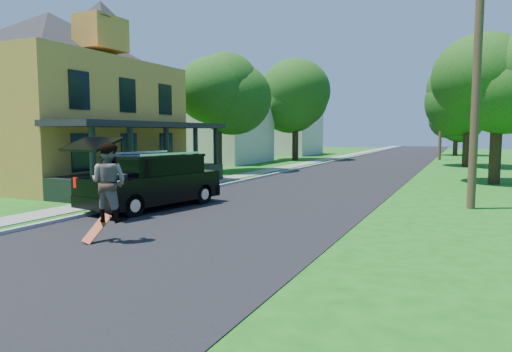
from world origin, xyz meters
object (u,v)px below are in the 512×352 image
at_px(black_suv, 152,181).
at_px(tree_right_near, 498,79).
at_px(skateboarder, 109,182).
at_px(utility_pole_near, 477,63).

xyz_separation_m(black_suv, tree_right_near, (11.30, 13.39, 4.39)).
relative_size(skateboarder, tree_right_near, 0.24).
bearing_deg(utility_pole_near, black_suv, -164.37).
bearing_deg(utility_pole_near, tree_right_near, 74.73).
xyz_separation_m(black_suv, utility_pole_near, (10.20, 4.50, 4.03)).
bearing_deg(tree_right_near, utility_pole_near, -97.08).
distance_m(black_suv, skateboarder, 5.03).
height_order(skateboarder, utility_pole_near, utility_pole_near).
xyz_separation_m(black_suv, skateboarder, (2.20, -4.50, 0.49)).
relative_size(black_suv, utility_pole_near, 0.58).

